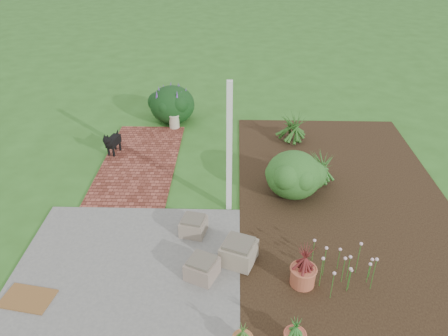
{
  "coord_description": "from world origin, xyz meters",
  "views": [
    {
      "loc": [
        0.39,
        -6.54,
        4.88
      ],
      "look_at": [
        0.2,
        0.4,
        0.7
      ],
      "focal_mm": 35.0,
      "sensor_mm": 36.0,
      "label": 1
    }
  ],
  "objects_px": {
    "black_dog": "(112,141)",
    "cream_ceramic_urn": "(174,121)",
    "evergreen_shrub": "(294,174)",
    "stone_trough_near": "(202,269)"
  },
  "relations": [
    {
      "from": "cream_ceramic_urn",
      "to": "evergreen_shrub",
      "type": "xyz_separation_m",
      "value": [
        2.68,
        -2.9,
        0.27
      ]
    },
    {
      "from": "cream_ceramic_urn",
      "to": "evergreen_shrub",
      "type": "height_order",
      "value": "evergreen_shrub"
    },
    {
      "from": "black_dog",
      "to": "cream_ceramic_urn",
      "type": "relative_size",
      "value": 1.77
    },
    {
      "from": "cream_ceramic_urn",
      "to": "evergreen_shrub",
      "type": "bearing_deg",
      "value": -47.26
    },
    {
      "from": "black_dog",
      "to": "cream_ceramic_urn",
      "type": "xyz_separation_m",
      "value": [
        1.21,
        1.42,
        -0.15
      ]
    },
    {
      "from": "evergreen_shrub",
      "to": "cream_ceramic_urn",
      "type": "bearing_deg",
      "value": 132.74
    },
    {
      "from": "cream_ceramic_urn",
      "to": "black_dog",
      "type": "bearing_deg",
      "value": -130.42
    },
    {
      "from": "black_dog",
      "to": "cream_ceramic_urn",
      "type": "distance_m",
      "value": 1.87
    },
    {
      "from": "stone_trough_near",
      "to": "evergreen_shrub",
      "type": "height_order",
      "value": "evergreen_shrub"
    },
    {
      "from": "black_dog",
      "to": "evergreen_shrub",
      "type": "xyz_separation_m",
      "value": [
        3.89,
        -1.48,
        0.13
      ]
    }
  ]
}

